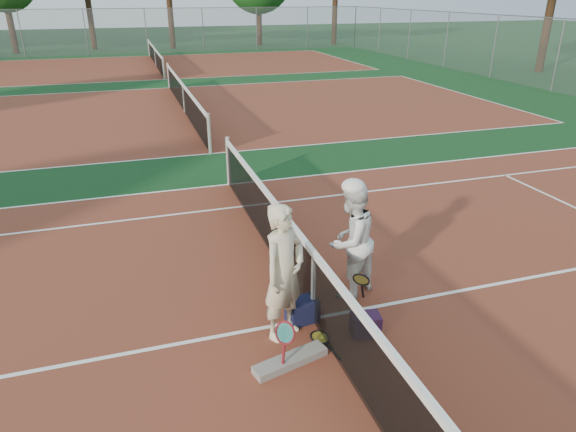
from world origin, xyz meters
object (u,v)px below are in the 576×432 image
Objects in this scene: racket_black_held at (361,289)px; sports_bag_navy at (302,311)px; net_main at (313,286)px; sports_bag_purple at (365,325)px; racket_spare at (320,337)px; water_bottle at (354,314)px; player_b at (351,241)px; racket_red at (285,345)px; player_a at (284,272)px.

racket_black_held reaches higher than sports_bag_navy.
sports_bag_purple is (0.52, -0.52, -0.36)m from net_main.
racket_spare is 2.00× the size of water_bottle.
racket_spare is at bearing 20.49° from player_b.
racket_spare is 1.66× the size of sports_bag_purple.
racket_red is 1.18m from sports_bag_purple.
sports_bag_purple is 1.21× the size of water_bottle.
net_main reaches higher than racket_spare.
racket_spare is 0.60m from sports_bag_purple.
player_b is 2.81× the size of racket_spare.
player_a is 1.37m from racket_black_held.
net_main is at bearing -17.12° from racket_spare.
sports_bag_navy is at bearing -45.75° from racket_black_held.
net_main is at bearing 134.88° from sports_bag_purple.
water_bottle reaches higher than sports_bag_purple.
racket_red is (-1.34, -1.24, -0.55)m from player_b.
water_bottle is (-0.23, -0.73, -0.69)m from player_b.
racket_red reaches higher than racket_spare.
player_b is at bearing 32.87° from net_main.
sports_bag_purple is at bearing -108.99° from racket_spare.
water_bottle is at bearing -83.38° from racket_spare.
player_a is 3.32× the size of racket_black_held.
net_main is at bearing -11.66° from player_a.
player_a is 1.27m from sports_bag_purple.
racket_black_held is 1.34× the size of sports_bag_navy.
racket_spare is (0.57, 0.36, -0.28)m from racket_red.
racket_red is at bearing -139.48° from player_a.
racket_spare is (-0.06, -0.42, -0.49)m from net_main.
racket_spare is (-0.79, -0.53, -0.25)m from racket_black_held.
racket_black_held is 0.67m from sports_bag_purple.
player_b reaches higher than racket_black_held.
sports_bag_navy is (-0.09, 0.43, 0.14)m from racket_spare.
player_a is at bearing 20.85° from racket_red.
player_a is at bearing -158.34° from net_main.
net_main is 0.38m from sports_bag_navy.
water_bottle is (1.11, 0.51, -0.15)m from racket_red.
water_bottle is at bearing 43.86° from player_b.
player_b is at bearing 78.70° from sports_bag_purple.
player_a reaches higher than racket_red.
water_bottle is (0.93, -0.09, -0.74)m from player_a.
player_b is 3.14× the size of racket_black_held.
net_main is 0.91m from player_b.
racket_black_held is 1.48× the size of sports_bag_purple.
sports_bag_navy is (-0.88, -0.09, -0.11)m from racket_black_held.
sports_bag_purple is at bearing -81.78° from water_bottle.
racket_red is 0.73m from racket_spare.
sports_bag_navy reaches higher than sports_bag_purple.
racket_spare is 0.58m from water_bottle.
racket_red is at bearing -155.16° from water_bottle.
player_a is at bearing -38.56° from racket_black_held.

